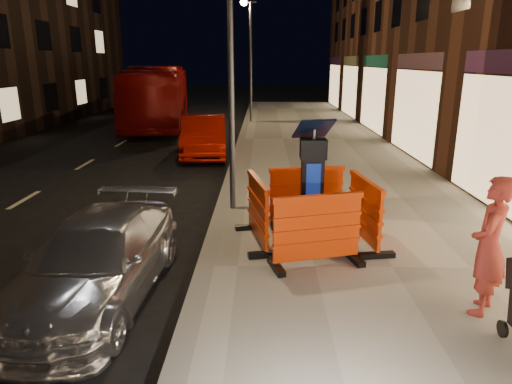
{
  "coord_description": "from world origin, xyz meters",
  "views": [
    {
      "loc": [
        0.93,
        -6.7,
        3.33
      ],
      "look_at": [
        0.8,
        1.0,
        1.1
      ],
      "focal_mm": 32.0,
      "sensor_mm": 36.0,
      "label": 1
    }
  ],
  "objects_px": {
    "parking_kiosk": "(312,186)",
    "car_silver": "(101,297)",
    "barrier_kerbside": "(258,211)",
    "car_red": "(205,155)",
    "barrier_front": "(317,231)",
    "barrier_bldgside": "(365,212)",
    "barrier_back": "(306,196)",
    "man": "(489,246)",
    "bus_doubledecker": "(160,126)"
  },
  "relations": [
    {
      "from": "barrier_front",
      "to": "car_silver",
      "type": "distance_m",
      "value": 3.41
    },
    {
      "from": "parking_kiosk",
      "to": "man",
      "type": "relative_size",
      "value": 1.15
    },
    {
      "from": "barrier_back",
      "to": "car_red",
      "type": "height_order",
      "value": "barrier_back"
    },
    {
      "from": "barrier_kerbside",
      "to": "car_red",
      "type": "bearing_deg",
      "value": 0.87
    },
    {
      "from": "barrier_kerbside",
      "to": "man",
      "type": "relative_size",
      "value": 0.83
    },
    {
      "from": "car_red",
      "to": "barrier_back",
      "type": "bearing_deg",
      "value": -74.02
    },
    {
      "from": "parking_kiosk",
      "to": "barrier_back",
      "type": "distance_m",
      "value": 1.06
    },
    {
      "from": "barrier_front",
      "to": "barrier_bldgside",
      "type": "bearing_deg",
      "value": 29.47
    },
    {
      "from": "barrier_back",
      "to": "car_silver",
      "type": "xyz_separation_m",
      "value": [
        -3.23,
        -2.72,
        -0.74
      ]
    },
    {
      "from": "barrier_back",
      "to": "car_red",
      "type": "bearing_deg",
      "value": 103.94
    },
    {
      "from": "car_silver",
      "to": "man",
      "type": "height_order",
      "value": "man"
    },
    {
      "from": "barrier_kerbside",
      "to": "barrier_bldgside",
      "type": "xyz_separation_m",
      "value": [
        1.9,
        0.0,
        0.0
      ]
    },
    {
      "from": "car_silver",
      "to": "car_red",
      "type": "xyz_separation_m",
      "value": [
        0.24,
        10.31,
        0.0
      ]
    },
    {
      "from": "parking_kiosk",
      "to": "car_silver",
      "type": "xyz_separation_m",
      "value": [
        -3.23,
        -1.77,
        -1.21
      ]
    },
    {
      "from": "barrier_bldgside",
      "to": "bus_doubledecker",
      "type": "bearing_deg",
      "value": 15.51
    },
    {
      "from": "barrier_front",
      "to": "barrier_back",
      "type": "height_order",
      "value": "same"
    },
    {
      "from": "barrier_bldgside",
      "to": "man",
      "type": "height_order",
      "value": "man"
    },
    {
      "from": "barrier_back",
      "to": "man",
      "type": "xyz_separation_m",
      "value": [
        2.01,
        -3.27,
        0.33
      ]
    },
    {
      "from": "car_silver",
      "to": "car_red",
      "type": "distance_m",
      "value": 10.31
    },
    {
      "from": "barrier_kerbside",
      "to": "barrier_bldgside",
      "type": "height_order",
      "value": "same"
    },
    {
      "from": "parking_kiosk",
      "to": "car_silver",
      "type": "relative_size",
      "value": 0.52
    },
    {
      "from": "barrier_bldgside",
      "to": "bus_doubledecker",
      "type": "height_order",
      "value": "bus_doubledecker"
    },
    {
      "from": "barrier_kerbside",
      "to": "bus_doubledecker",
      "type": "height_order",
      "value": "bus_doubledecker"
    },
    {
      "from": "parking_kiosk",
      "to": "car_red",
      "type": "distance_m",
      "value": 9.13
    },
    {
      "from": "barrier_back",
      "to": "man",
      "type": "bearing_deg",
      "value": -65.95
    },
    {
      "from": "car_silver",
      "to": "man",
      "type": "relative_size",
      "value": 2.21
    },
    {
      "from": "barrier_front",
      "to": "barrier_kerbside",
      "type": "height_order",
      "value": "same"
    },
    {
      "from": "parking_kiosk",
      "to": "man",
      "type": "distance_m",
      "value": 3.07
    },
    {
      "from": "barrier_bldgside",
      "to": "car_red",
      "type": "distance_m",
      "value": 9.43
    },
    {
      "from": "barrier_bldgside",
      "to": "barrier_back",
      "type": "bearing_deg",
      "value": 36.47
    },
    {
      "from": "barrier_kerbside",
      "to": "car_red",
      "type": "relative_size",
      "value": 0.35
    },
    {
      "from": "barrier_bldgside",
      "to": "car_red",
      "type": "bearing_deg",
      "value": 16.21
    },
    {
      "from": "car_red",
      "to": "man",
      "type": "distance_m",
      "value": 12.0
    },
    {
      "from": "barrier_kerbside",
      "to": "bus_doubledecker",
      "type": "distance_m",
      "value": 17.13
    },
    {
      "from": "parking_kiosk",
      "to": "barrier_back",
      "type": "xyz_separation_m",
      "value": [
        0.0,
        0.95,
        -0.47
      ]
    },
    {
      "from": "parking_kiosk",
      "to": "car_silver",
      "type": "bearing_deg",
      "value": -161.78
    },
    {
      "from": "car_red",
      "to": "man",
      "type": "xyz_separation_m",
      "value": [
        5.0,
        -10.86,
        1.07
      ]
    },
    {
      "from": "car_red",
      "to": "man",
      "type": "height_order",
      "value": "man"
    },
    {
      "from": "man",
      "to": "barrier_bldgside",
      "type": "bearing_deg",
      "value": -120.61
    },
    {
      "from": "barrier_front",
      "to": "car_silver",
      "type": "bearing_deg",
      "value": 178.72
    },
    {
      "from": "parking_kiosk",
      "to": "barrier_back",
      "type": "height_order",
      "value": "parking_kiosk"
    },
    {
      "from": "car_red",
      "to": "barrier_kerbside",
      "type": "bearing_deg",
      "value": -82.08
    },
    {
      "from": "barrier_kerbside",
      "to": "car_silver",
      "type": "bearing_deg",
      "value": 115.33
    },
    {
      "from": "car_silver",
      "to": "man",
      "type": "distance_m",
      "value": 5.37
    },
    {
      "from": "bus_doubledecker",
      "to": "man",
      "type": "relative_size",
      "value": 5.97
    },
    {
      "from": "car_red",
      "to": "bus_doubledecker",
      "type": "bearing_deg",
      "value": 107.77
    },
    {
      "from": "car_silver",
      "to": "car_red",
      "type": "height_order",
      "value": "car_red"
    },
    {
      "from": "parking_kiosk",
      "to": "bus_doubledecker",
      "type": "bearing_deg",
      "value": 100.65
    },
    {
      "from": "barrier_front",
      "to": "barrier_back",
      "type": "relative_size",
      "value": 1.0
    },
    {
      "from": "barrier_back",
      "to": "man",
      "type": "height_order",
      "value": "man"
    }
  ]
}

